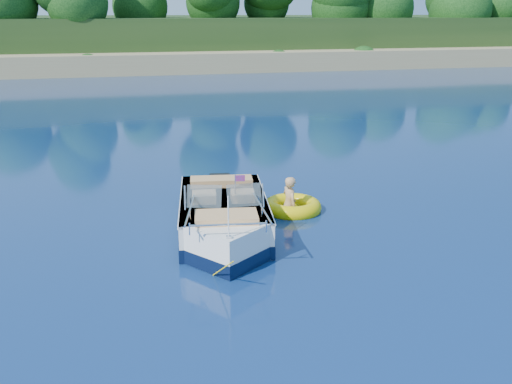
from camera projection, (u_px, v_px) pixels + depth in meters
ground at (326, 265)px, 10.55m from camera, size 160.00×160.00×0.00m
shoreline at (140, 42)px, 69.26m from camera, size 170.00×59.00×6.00m
motorboat at (224, 221)px, 11.84m from camera, size 2.28×5.06×1.69m
tow_tube at (292, 207)px, 13.41m from camera, size 1.79×1.79×0.37m
boy at (288, 211)px, 13.39m from camera, size 0.49×0.81×1.48m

